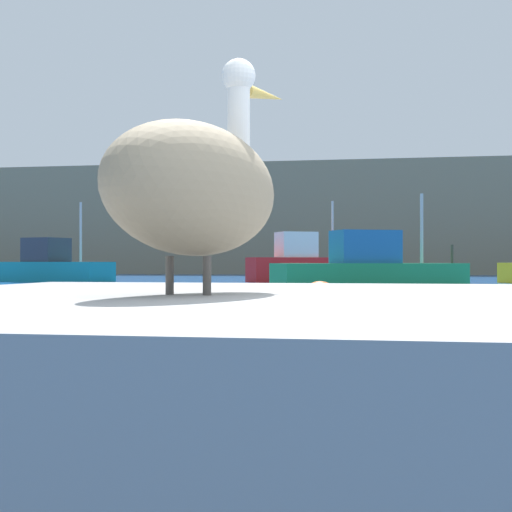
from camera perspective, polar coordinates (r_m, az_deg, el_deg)
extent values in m
cube|color=#7F755B|center=(69.12, 10.95, 2.45)|extent=(140.00, 14.50, 8.89)
cube|color=gray|center=(2.93, -4.36, -11.55)|extent=(2.56, 3.14, 0.90)
ellipsoid|color=gray|center=(2.89, -4.35, 4.76)|extent=(0.67, 1.08, 0.48)
cylinder|color=white|center=(3.23, -1.24, 8.80)|extent=(0.09, 0.09, 0.37)
sphere|color=white|center=(3.27, -1.24, 12.70)|extent=(0.14, 0.14, 0.14)
cone|color=gold|center=(3.50, 0.67, 11.35)|extent=(0.15, 0.39, 0.09)
cylinder|color=#4C4742|center=(2.87, -6.16, -1.37)|extent=(0.03, 0.03, 0.14)
cylinder|color=#4C4742|center=(2.80, -3.51, -1.40)|extent=(0.03, 0.03, 0.14)
cube|color=red|center=(40.44, 3.32, -0.97)|extent=(5.68, 4.18, 1.22)
cube|color=silver|center=(40.33, 2.87, 0.81)|extent=(2.32, 2.18, 1.28)
cylinder|color=#B2B2B2|center=(41.09, 5.46, 1.91)|extent=(0.12, 0.12, 2.89)
cylinder|color=#3F382D|center=(41.46, 6.72, 0.37)|extent=(0.10, 0.10, 0.70)
cube|color=#1E8C4C|center=(29.61, 8.08, -1.44)|extent=(7.23, 5.01, 0.96)
cube|color=#1E6099|center=(29.54, 7.77, 0.65)|extent=(2.71, 2.36, 1.20)
cylinder|color=#B2B2B2|center=(30.56, 11.71, 1.94)|extent=(0.12, 0.12, 2.60)
cylinder|color=#3F382D|center=(31.14, 13.78, 0.14)|extent=(0.10, 0.10, 0.70)
cube|color=teal|center=(41.73, -14.57, -1.09)|extent=(7.14, 3.86, 1.00)
cube|color=#2D333D|center=(41.81, -14.69, 0.42)|extent=(2.18, 2.24, 1.21)
cylinder|color=#B2B2B2|center=(40.44, -12.37, 1.68)|extent=(0.12, 0.12, 2.95)
sphere|color=#E54C19|center=(13.31, 4.58, -3.28)|extent=(0.69, 0.69, 0.69)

